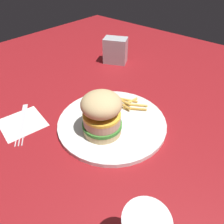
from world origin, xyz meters
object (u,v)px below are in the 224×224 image
(plate, at_px, (112,122))
(fork, at_px, (22,123))
(napkin, at_px, (22,123))
(napkin_dispenser, at_px, (115,51))
(sandwich, at_px, (102,114))
(fries_pile, at_px, (129,104))

(plate, distance_m, fork, 0.25)
(napkin, height_order, napkin_dispenser, napkin_dispenser)
(sandwich, xyz_separation_m, napkin_dispenser, (-0.35, -0.25, -0.02))
(fries_pile, bearing_deg, napkin, -36.32)
(fries_pile, height_order, napkin_dispenser, napkin_dispenser)
(plate, relative_size, napkin, 2.64)
(sandwich, xyz_separation_m, fork, (0.11, -0.19, -0.06))
(fork, relative_size, napkin_dispenser, 1.50)
(napkin, xyz_separation_m, fork, (0.00, 0.00, 0.00))
(sandwich, xyz_separation_m, fries_pile, (-0.13, -0.02, -0.05))
(fries_pile, relative_size, napkin_dispenser, 1.07)
(fork, bearing_deg, plate, 130.56)
(sandwich, distance_m, napkin, 0.24)
(fries_pile, bearing_deg, fork, -36.02)
(plate, relative_size, sandwich, 2.59)
(sandwich, relative_size, napkin_dispenser, 1.14)
(plate, xyz_separation_m, fries_pile, (-0.09, -0.01, 0.01))
(plate, relative_size, napkin_dispenser, 2.94)
(plate, distance_m, sandwich, 0.08)
(napkin, bearing_deg, fries_pile, 143.68)
(plate, xyz_separation_m, fork, (0.16, -0.19, -0.00))
(plate, height_order, napkin, plate)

